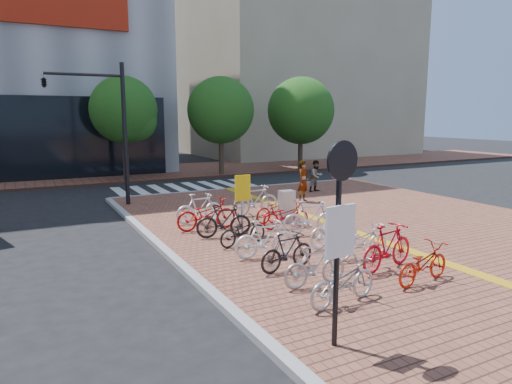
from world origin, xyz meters
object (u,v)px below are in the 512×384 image
bike_3 (265,239)px  bike_8 (423,264)px  bike_2 (287,251)px  utility_box (287,206)px  bike_4 (243,231)px  bike_13 (286,215)px  yellow_sign (242,193)px  traffic_light_pole (89,108)px  bike_11 (334,230)px  pedestrian_a (303,181)px  bike_6 (207,214)px  bike_1 (315,266)px  bike_9 (388,247)px  bike_14 (277,209)px  bike_15 (255,200)px  bike_5 (224,221)px  notice_sign (340,220)px  pedestrian_b (316,176)px  bike_0 (343,282)px  bike_10 (360,241)px  bike_7 (199,208)px  bike_12 (310,218)px

bike_3 → bike_8: 3.97m
bike_2 → utility_box: size_ratio=1.41×
bike_4 → bike_13: bike_13 is taller
yellow_sign → traffic_light_pole: traffic_light_pole is taller
bike_11 → bike_8: bearing=178.5°
pedestrian_a → yellow_sign: bearing=-169.6°
bike_8 → bike_11: bearing=-8.1°
bike_4 → yellow_sign: size_ratio=0.85×
bike_13 → bike_6: bearing=70.5°
bike_1 → bike_9: (2.20, 0.11, 0.11)m
bike_14 → bike_15: 1.35m
bike_4 → bike_15: bearing=-43.9°
bike_11 → bike_15: (-0.02, 4.83, 0.06)m
bike_4 → bike_11: bearing=-134.1°
bike_3 → bike_5: size_ratio=0.99×
bike_15 → notice_sign: bearing=158.6°
bike_6 → bike_1: bearing=-174.2°
bike_8 → utility_box: utility_box is taller
bike_9 → pedestrian_a: bearing=-31.9°
bike_11 → bike_2: bearing=113.2°
bike_14 → utility_box: (0.32, -0.15, 0.11)m
bike_3 → pedestrian_a: bearing=-34.3°
bike_4 → bike_5: 1.07m
pedestrian_a → utility_box: (-2.64, -2.95, -0.34)m
pedestrian_a → bike_4: bearing=-165.1°
pedestrian_b → utility_box: 6.81m
bike_0 → bike_6: 6.87m
bike_5 → bike_11: size_ratio=1.01×
bike_4 → bike_10: (2.20, -2.56, 0.05)m
bike_7 → bike_12: (2.51, -3.20, 0.03)m
yellow_sign → pedestrian_a: bearing=38.2°
bike_1 → bike_12: size_ratio=0.84×
bike_9 → pedestrian_a: pedestrian_a is taller
bike_2 → bike_4: size_ratio=0.98×
bike_13 → bike_9: bearing=-175.7°
bike_0 → bike_1: bearing=-11.6°
bike_0 → bike_14: size_ratio=1.02×
bike_1 → bike_14: size_ratio=0.90×
notice_sign → bike_4: bearing=78.4°
bike_3 → bike_6: bike_6 is taller
bike_13 → pedestrian_b: 7.75m
bike_4 → bike_5: size_ratio=0.93×
bike_2 → bike_5: bike_5 is taller
bike_3 → yellow_sign: size_ratio=0.90×
bike_4 → bike_5: bike_5 is taller
bike_11 → bike_14: 3.50m
bike_10 → bike_13: 3.69m
bike_2 → bike_13: size_ratio=0.94×
bike_7 → utility_box: bearing=-119.8°
bike_5 → bike_14: bearing=-57.6°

